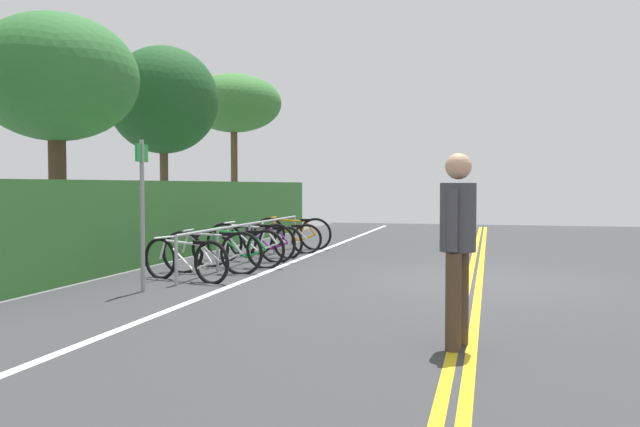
{
  "coord_description": "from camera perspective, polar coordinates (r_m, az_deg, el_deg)",
  "views": [
    {
      "loc": [
        -10.44,
        -0.22,
        1.46
      ],
      "look_at": [
        0.9,
        2.65,
        0.96
      ],
      "focal_mm": 37.73,
      "sensor_mm": 36.0,
      "label": 1
    }
  ],
  "objects": [
    {
      "name": "ground_plane",
      "position": [
        10.55,
        12.93,
        -5.7
      ],
      "size": [
        29.53,
        11.24,
        0.05
      ],
      "primitive_type": "cube",
      "color": "#353538"
    },
    {
      "name": "centre_line_yellow_inner",
      "position": [
        10.54,
        13.37,
        -5.56
      ],
      "size": [
        26.58,
        0.1,
        0.0
      ],
      "primitive_type": "cube",
      "color": "gold",
      "rests_on": "ground_plane"
    },
    {
      "name": "centre_line_yellow_outer",
      "position": [
        10.55,
        12.49,
        -5.55
      ],
      "size": [
        26.58,
        0.1,
        0.0
      ],
      "primitive_type": "cube",
      "color": "gold",
      "rests_on": "ground_plane"
    },
    {
      "name": "bike_lane_stripe_white",
      "position": [
        11.14,
        -4.83,
        -5.07
      ],
      "size": [
        26.58,
        0.12,
        0.0
      ],
      "primitive_type": "cube",
      "color": "white",
      "rests_on": "ground_plane"
    },
    {
      "name": "bike_rack",
      "position": [
        12.77,
        -6.02,
        -1.58
      ],
      "size": [
        6.16,
        0.05,
        0.74
      ],
      "color": "#9EA0A5",
      "rests_on": "ground_plane"
    },
    {
      "name": "bicycle_0",
      "position": [
        10.43,
        -11.36,
        -3.87
      ],
      "size": [
        0.63,
        1.65,
        0.69
      ],
      "color": "black",
      "rests_on": "ground_plane"
    },
    {
      "name": "bicycle_1",
      "position": [
        11.21,
        -9.15,
        -3.26
      ],
      "size": [
        0.46,
        1.74,
        0.75
      ],
      "color": "black",
      "rests_on": "ground_plane"
    },
    {
      "name": "bicycle_2",
      "position": [
        11.94,
        -6.98,
        -2.94
      ],
      "size": [
        0.46,
        1.74,
        0.73
      ],
      "color": "black",
      "rests_on": "ground_plane"
    },
    {
      "name": "bicycle_3",
      "position": [
        12.85,
        -5.91,
        -2.44
      ],
      "size": [
        0.46,
        1.84,
        0.78
      ],
      "color": "black",
      "rests_on": "ground_plane"
    },
    {
      "name": "bicycle_4",
      "position": [
        13.61,
        -4.68,
        -2.36
      ],
      "size": [
        0.49,
        1.7,
        0.69
      ],
      "color": "black",
      "rests_on": "ground_plane"
    },
    {
      "name": "bicycle_5",
      "position": [
        14.3,
        -3.21,
        -2.14
      ],
      "size": [
        0.59,
        1.65,
        0.68
      ],
      "color": "black",
      "rests_on": "ground_plane"
    },
    {
      "name": "bicycle_6",
      "position": [
        15.22,
        -2.37,
        -1.7
      ],
      "size": [
        0.46,
        1.81,
        0.76
      ],
      "color": "black",
      "rests_on": "ground_plane"
    },
    {
      "name": "pedestrian",
      "position": [
        6.11,
        11.61,
        -1.85
      ],
      "size": [
        0.48,
        0.32,
        1.74
      ],
      "color": "#4C3826",
      "rests_on": "ground_plane"
    },
    {
      "name": "sign_post_near",
      "position": [
        9.45,
        -14.85,
        1.14
      ],
      "size": [
        0.36,
        0.06,
        2.07
      ],
      "color": "gray",
      "rests_on": "ground_plane"
    },
    {
      "name": "hedge_backdrop",
      "position": [
        14.88,
        -11.01,
        -0.26
      ],
      "size": [
        15.11,
        0.83,
        1.54
      ],
      "primitive_type": "cube",
      "color": "#387533",
      "rests_on": "ground_plane"
    },
    {
      "name": "tree_mid",
      "position": [
        13.81,
        -21.5,
        10.57
      ],
      "size": [
        3.07,
        3.07,
        4.67
      ],
      "color": "#473323",
      "rests_on": "ground_plane"
    },
    {
      "name": "tree_far_right",
      "position": [
        17.02,
        -13.15,
        9.31
      ],
      "size": [
        2.67,
        2.67,
        4.83
      ],
      "color": "brown",
      "rests_on": "ground_plane"
    },
    {
      "name": "tree_extra",
      "position": [
        21.26,
        -7.32,
        9.21
      ],
      "size": [
        2.95,
        2.95,
        4.89
      ],
      "color": "brown",
      "rests_on": "ground_plane"
    }
  ]
}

